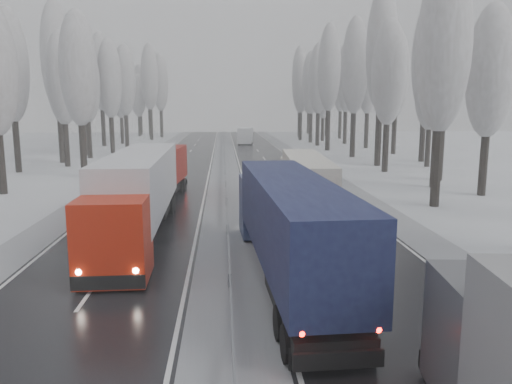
{
  "coord_description": "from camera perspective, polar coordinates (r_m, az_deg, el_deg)",
  "views": [
    {
      "loc": [
        -0.21,
        -6.29,
        6.91
      ],
      "look_at": [
        1.6,
        20.95,
        2.2
      ],
      "focal_mm": 35.0,
      "sensor_mm": 36.0,
      "label": 1
    }
  ],
  "objects": [
    {
      "name": "carriageway_right",
      "position": [
        37.34,
        4.68,
        -0.89
      ],
      "size": [
        7.5,
        200.0,
        0.03
      ],
      "primitive_type": "cube",
      "color": "black",
      "rests_on": "ground"
    },
    {
      "name": "carriageway_left",
      "position": [
        37.28,
        -11.5,
        -1.07
      ],
      "size": [
        7.5,
        200.0,
        0.03
      ],
      "primitive_type": "cube",
      "color": "black",
      "rests_on": "ground"
    },
    {
      "name": "median_slush",
      "position": [
        36.94,
        -3.41,
        -0.98
      ],
      "size": [
        3.0,
        200.0,
        0.04
      ],
      "primitive_type": "cube",
      "color": "#989A9F",
      "rests_on": "ground"
    },
    {
      "name": "shoulder_right",
      "position": [
        38.37,
        12.01,
        -0.77
      ],
      "size": [
        2.4,
        200.0,
        0.04
      ],
      "primitive_type": "cube",
      "color": "#989A9F",
      "rests_on": "ground"
    },
    {
      "name": "shoulder_left",
      "position": [
        38.27,
        -18.87,
        -1.12
      ],
      "size": [
        2.4,
        200.0,
        0.04
      ],
      "primitive_type": "cube",
      "color": "#989A9F",
      "rests_on": "ground"
    },
    {
      "name": "median_guardrail",
      "position": [
        36.82,
        -3.42,
        -0.1
      ],
      "size": [
        0.12,
        200.0,
        0.76
      ],
      "color": "slate",
      "rests_on": "ground"
    },
    {
      "name": "tree_18",
      "position": [
        36.62,
        20.66,
        15.12
      ],
      "size": [
        3.6,
        3.6,
        16.58
      ],
      "color": "black",
      "rests_on": "ground"
    },
    {
      "name": "tree_19",
      "position": [
        42.53,
        25.23,
        12.26
      ],
      "size": [
        3.6,
        3.6,
        14.57
      ],
      "color": "black",
      "rests_on": "ground"
    },
    {
      "name": "tree_20",
      "position": [
        45.35,
        20.31,
        13.29
      ],
      "size": [
        3.6,
        3.6,
        15.71
      ],
      "color": "black",
      "rests_on": "ground"
    },
    {
      "name": "tree_21",
      "position": [
        50.05,
        20.94,
        15.0
      ],
      "size": [
        3.6,
        3.6,
        18.62
      ],
      "color": "black",
      "rests_on": "ground"
    },
    {
      "name": "tree_22",
      "position": [
        54.78,
        14.93,
        12.95
      ],
      "size": [
        3.6,
        3.6,
        15.86
      ],
      "color": "black",
      "rests_on": "ground"
    },
    {
      "name": "tree_23",
      "position": [
        60.66,
        19.38,
        11.0
      ],
      "size": [
        3.6,
        3.6,
        13.55
      ],
      "color": "black",
      "rests_on": "ground"
    },
    {
      "name": "tree_24",
      "position": [
        60.43,
        14.19,
        15.46
      ],
      "size": [
        3.6,
        3.6,
        20.49
      ],
      "color": "black",
      "rests_on": "ground"
    },
    {
      "name": "tree_25",
      "position": [
        66.46,
        18.93,
        14.12
      ],
      "size": [
        3.6,
        3.6,
        19.44
      ],
      "color": "black",
      "rests_on": "ground"
    },
    {
      "name": "tree_26",
      "position": [
        70.05,
        11.24,
        13.85
      ],
      "size": [
        3.6,
        3.6,
        18.78
      ],
      "color": "black",
      "rests_on": "ground"
    },
    {
      "name": "tree_27",
      "position": [
        75.91,
        15.78,
        12.79
      ],
      "size": [
        3.6,
        3.6,
        17.62
      ],
      "color": "black",
      "rests_on": "ground"
    },
    {
      "name": "tree_28",
      "position": [
        80.18,
        8.37,
        13.78
      ],
      "size": [
        3.6,
        3.6,
        19.62
      ],
      "color": "black",
      "rests_on": "ground"
    },
    {
      "name": "tree_29",
      "position": [
        85.78,
        12.72,
        12.73
      ],
      "size": [
        3.6,
        3.6,
        18.11
      ],
      "color": "black",
      "rests_on": "ground"
    },
    {
      "name": "tree_30",
      "position": [
        89.69,
        7.16,
        12.65
      ],
      "size": [
        3.6,
        3.6,
        17.86
      ],
      "color": "black",
      "rests_on": "ground"
    },
    {
      "name": "tree_31",
      "position": [
        94.88,
        10.3,
        12.69
      ],
      "size": [
        3.6,
        3.6,
        18.58
      ],
      "color": "black",
      "rests_on": "ground"
    },
    {
      "name": "tree_32",
      "position": [
        97.07,
        6.34,
        12.25
      ],
      "size": [
        3.6,
        3.6,
        17.33
      ],
      "color": "black",
      "rests_on": "ground"
    },
    {
      "name": "tree_33",
      "position": [
        101.51,
        7.7,
        11.03
      ],
      "size": [
        3.6,
        3.6,
        14.33
      ],
      "color": "black",
      "rests_on": "ground"
    },
    {
      "name": "tree_34",
      "position": [
        103.93,
        5.15,
        12.21
      ],
      "size": [
        3.6,
        3.6,
        17.63
      ],
      "color": "black",
      "rests_on": "ground"
    },
    {
      "name": "tree_35",
      "position": [
        109.64,
        9.69,
        12.19
      ],
      "size": [
        3.6,
        3.6,
        18.25
      ],
      "color": "black",
      "rests_on": "ground"
    },
    {
      "name": "tree_36",
      "position": [
        113.93,
        5.04,
        12.82
      ],
      "size": [
        3.6,
        3.6,
        20.23
      ],
      "color": "black",
      "rests_on": "ground"
    },
    {
      "name": "tree_37",
      "position": [
        119.0,
        8.12,
        11.45
      ],
      "size": [
        3.6,
        3.6,
        16.37
      ],
      "color": "black",
      "rests_on": "ground"
    },
    {
      "name": "tree_38",
      "position": [
        124.55,
        5.06,
        11.9
      ],
      "size": [
        3.6,
        3.6,
        17.97
      ],
      "color": "black",
      "rests_on": "ground"
    },
    {
      "name": "tree_39",
      "position": [
        128.91,
        6.04,
        11.3
      ],
      "size": [
        3.6,
        3.6,
        16.19
      ],
      "color": "black",
      "rests_on": "ground"
    },
    {
      "name": "tree_62",
      "position": [
        51.98,
        -19.63,
        13.03
      ],
      "size": [
        3.6,
        3.6,
        16.04
      ],
      "color": "black",
      "rests_on": "ground"
    },
    {
      "name": "tree_63",
      "position": [
        58.33,
        -26.25,
        12.72
      ],
      "size": [
        3.6,
        3.6,
        16.88
      ],
      "color": "black",
      "rests_on": "ground"
    },
    {
      "name": "tree_64",
      "position": [
        61.78,
        -21.26,
        11.96
      ],
      "size": [
        3.6,
        3.6,
        15.42
      ],
      "color": "black",
      "rests_on": "ground"
    },
    {
      "name": "tree_65",
      "position": [
        66.3,
        -21.88,
        13.98
      ],
      "size": [
        3.6,
        3.6,
        19.48
      ],
      "color": "black",
      "rests_on": "ground"
    },
    {
      "name": "tree_66",
      "position": [
        71.01,
        -18.83,
        11.64
      ],
      "size": [
        3.6,
        3.6,
        15.23
      ],
      "color": "black",
      "rests_on": "ground"
    },
    {
      "name": "tree_67",
      "position": [
        75.28,
        -19.14,
        12.4
      ],
      "size": [
        3.6,
        3.6,
        17.09
      ],
      "color": "black",
      "rests_on": "ground"
    },
    {
      "name": "tree_68",
      "position": [
        77.25,
        -16.41,
        12.24
      ],
      "size": [
        3.6,
        3.6,
        16.65
      ],
      "color": "black",
      "rests_on": "ground"
    },
    {
      "name": "tree_69",
      "position": [
        82.37,
        -19.23,
        13.12
      ],
      "size": [
        3.6,
        3.6,
        19.35
      ],
      "color": "black",
      "rests_on": "ground"
    },
    {
      "name": "tree_70",
      "position": [
        87.08,
        -14.8,
        12.18
      ],
      "size": [
        3.6,
        3.6,
        17.09
      ],
      "color": "black",
      "rests_on": "ground"
    },
    {
      "name": "tree_71",
      "position": [
        92.06,
        -17.35,
        12.91
      ],
      "size": [
        3.6,
        3.6,
        19.61
      ],
      "color": "black",
      "rests_on": "ground"
    },
    {
      "name": "tree_72",
      "position": [
        96.7,
        -15.25,
        11.14
      ],
      "size": [
        3.6,
        3.6,
        15.11
      ],
      "color": "black",
      "rests_on": "ground"
    },
    {
      "name": "tree_73",
      "position": [
        101.25,
        -16.47,
        11.77
      ],
      "size": [
        3.6,
        3.6,
        17.22
      ],
      "color": "black",
      "rests_on": "ground"
    },
    {
      "name": "tree_74",
      "position": [
        106.82,
        -12.09,
        12.67
      ],
      "size": [
        3.6,
        3.6,
        19.68
      ],
      "color": "black",
      "rests_on": "ground"
    },
    {
      "name": "tree_75",
      "position": [
        112.33,
        -16.49,
        11.98
      ],
      "size": [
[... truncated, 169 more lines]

